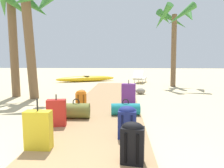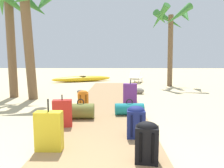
# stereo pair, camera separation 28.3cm
# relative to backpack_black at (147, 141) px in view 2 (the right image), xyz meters

# --- Properties ---
(ground_plane) EXTENTS (60.00, 60.00, 0.00)m
(ground_plane) POSITION_rel_backpack_black_xyz_m (-0.62, 3.24, -0.37)
(ground_plane) COLOR #CCB789
(boardwalk) EXTENTS (1.89, 10.14, 0.08)m
(boardwalk) POSITION_rel_backpack_black_xyz_m (-0.62, 4.26, -0.33)
(boardwalk) COLOR #9E7A51
(boardwalk) RESTS_ON ground
(backpack_black) EXTENTS (0.32, 0.24, 0.55)m
(backpack_black) POSITION_rel_backpack_black_xyz_m (0.00, 0.00, 0.00)
(backpack_black) COLOR black
(backpack_black) RESTS_ON boardwalk
(backpack_navy) EXTENTS (0.32, 0.29, 0.55)m
(backpack_navy) POSITION_rel_backpack_black_xyz_m (-0.05, 0.89, 0.00)
(backpack_navy) COLOR navy
(backpack_navy) RESTS_ON boardwalk
(duffel_bag_teal) EXTENTS (0.71, 0.33, 0.39)m
(duffel_bag_teal) POSITION_rel_backpack_black_xyz_m (-0.06, 2.35, -0.14)
(duffel_bag_teal) COLOR #197A7F
(duffel_bag_teal) RESTS_ON boardwalk
(duffel_bag_olive) EXTENTS (0.62, 0.37, 0.45)m
(duffel_bag_olive) POSITION_rel_backpack_black_xyz_m (-1.19, 2.00, -0.11)
(duffel_bag_olive) COLOR olive
(duffel_bag_olive) RESTS_ON boardwalk
(suitcase_purple) EXTENTS (0.43, 0.26, 0.74)m
(suitcase_purple) POSITION_rel_backpack_black_xyz_m (0.04, 3.56, 0.02)
(suitcase_purple) COLOR #6B2D84
(suitcase_purple) RESTS_ON boardwalk
(backpack_orange) EXTENTS (0.32, 0.25, 0.49)m
(backpack_orange) POSITION_rel_backpack_black_xyz_m (-1.31, 3.10, -0.03)
(backpack_orange) COLOR orange
(backpack_orange) RESTS_ON boardwalk
(suitcase_red) EXTENTS (0.40, 0.25, 0.64)m
(suitcase_red) POSITION_rel_backpack_black_xyz_m (-1.46, 1.44, -0.02)
(suitcase_red) COLOR red
(suitcase_red) RESTS_ON boardwalk
(suitcase_yellow) EXTENTS (0.39, 0.18, 0.77)m
(suitcase_yellow) POSITION_rel_backpack_black_xyz_m (-1.38, 0.36, 0.00)
(suitcase_yellow) COLOR gold
(suitcase_yellow) RESTS_ON boardwalk
(palm_tree_far_right) EXTENTS (2.17, 2.15, 4.21)m
(palm_tree_far_right) POSITION_rel_backpack_black_xyz_m (2.54, 8.62, 2.88)
(palm_tree_far_right) COLOR brown
(palm_tree_far_right) RESTS_ON ground
(palm_tree_near_left) EXTENTS (2.00, 2.13, 3.89)m
(palm_tree_near_left) POSITION_rel_backpack_black_xyz_m (-3.47, 4.53, 2.48)
(palm_tree_near_left) COLOR brown
(palm_tree_near_left) RESTS_ON ground
(palm_tree_far_left) EXTENTS (2.12, 1.96, 4.77)m
(palm_tree_far_left) POSITION_rel_backpack_black_xyz_m (-4.25, 5.04, 3.17)
(palm_tree_far_left) COLOR brown
(palm_tree_far_left) RESTS_ON ground
(lounge_chair) EXTENTS (1.03, 1.66, 0.78)m
(lounge_chair) POSITION_rel_backpack_black_xyz_m (0.89, 10.19, -0.04)
(lounge_chair) COLOR white
(lounge_chair) RESTS_ON ground
(kayak) EXTENTS (3.85, 2.26, 0.38)m
(kayak) POSITION_rel_backpack_black_xyz_m (-2.56, 10.76, -0.18)
(kayak) COLOR gold
(kayak) RESTS_ON ground
(rock_left_mid) EXTENTS (0.42, 0.41, 0.16)m
(rock_left_mid) POSITION_rel_backpack_black_xyz_m (-1.88, 5.98, -0.29)
(rock_left_mid) COLOR #5B5651
(rock_left_mid) RESTS_ON ground
(rock_right_near) EXTENTS (0.41, 0.35, 0.25)m
(rock_right_near) POSITION_rel_backpack_black_xyz_m (0.60, 5.94, -0.24)
(rock_right_near) COLOR gray
(rock_right_near) RESTS_ON ground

